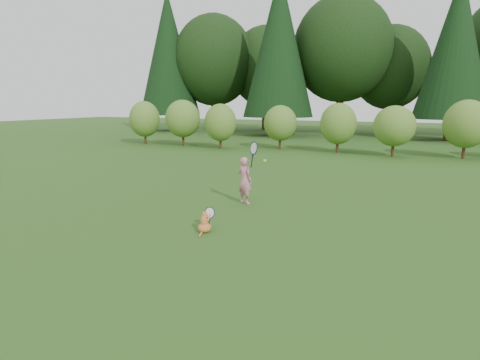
% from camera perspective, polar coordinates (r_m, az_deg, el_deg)
% --- Properties ---
extents(ground, '(100.00, 100.00, 0.00)m').
position_cam_1_polar(ground, '(9.51, -3.09, -4.89)').
color(ground, '#234B15').
rests_on(ground, ground).
extents(shrub_row, '(28.00, 3.00, 2.80)m').
position_cam_1_polar(shrub_row, '(21.57, 12.99, 7.51)').
color(shrub_row, '#487223').
rests_on(shrub_row, ground).
extents(woodland_backdrop, '(48.00, 10.00, 15.00)m').
position_cam_1_polar(woodland_backdrop, '(31.79, 17.26, 19.37)').
color(woodland_backdrop, black).
rests_on(woodland_backdrop, ground).
extents(child, '(0.73, 0.51, 1.84)m').
position_cam_1_polar(child, '(10.36, 0.73, 0.11)').
color(child, '#CE7B8E').
rests_on(child, ground).
extents(cat, '(0.33, 0.64, 0.59)m').
position_cam_1_polar(cat, '(8.21, -5.04, -5.85)').
color(cat, '#B36022').
rests_on(cat, ground).
extents(tennis_ball, '(0.08, 0.08, 0.08)m').
position_cam_1_polar(tennis_ball, '(9.58, 3.54, 2.73)').
color(tennis_ball, '#BECB17').
rests_on(tennis_ball, ground).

